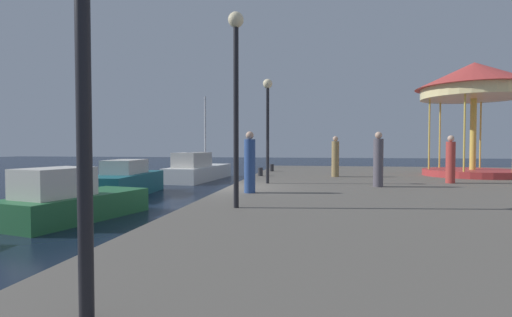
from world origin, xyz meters
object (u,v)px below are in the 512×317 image
Objects in this scene: lamp_post_mid_promenade at (236,75)px; person_near_carousel at (378,161)px; sailboat_white at (198,170)px; bollard_north at (260,172)px; motorboat_teal at (124,182)px; person_by_the_water at (250,164)px; motorboat_green at (71,201)px; person_far_corner at (335,158)px; bollard_south at (272,168)px; person_mid_promenade at (451,161)px; carousel at (474,91)px; lamp_post_far_end at (268,111)px.

lamp_post_mid_promenade is 2.33× the size of person_near_carousel.
sailboat_white reaches higher than bollard_north.
person_by_the_water reaches higher than motorboat_teal.
motorboat_teal is 1.11× the size of motorboat_green.
person_by_the_water is (5.60, -12.48, 1.00)m from sailboat_white.
motorboat_teal is 9.68m from person_far_corner.
bollard_south is (-0.69, 12.81, -2.85)m from lamp_post_mid_promenade.
sailboat_white is 14.05m from person_near_carousel.
bollard_south is at bearing 93.06° from lamp_post_mid_promenade.
person_mid_promenade is (7.72, -2.35, 0.66)m from bollard_north.
carousel is at bearing 12.52° from motorboat_teal.
person_near_carousel is 1.03× the size of person_by_the_water.
lamp_post_mid_promenade is 11.21× the size of bollard_north.
person_by_the_water is at bearing -65.83° from sailboat_white.
motorboat_teal is 6.23m from bollard_north.
motorboat_green is 1.06× the size of lamp_post_mid_promenade.
bollard_south is 3.42m from bollard_north.
motorboat_teal is 10.56m from lamp_post_mid_promenade.
motorboat_teal is 2.87× the size of person_mid_promenade.
lamp_post_mid_promenade is at bearing -18.08° from motorboat_green.
motorboat_teal reaches higher than bollard_south.
lamp_post_mid_promenade reaches higher than person_mid_promenade.
lamp_post_far_end is (-9.18, -5.16, -1.28)m from carousel.
lamp_post_mid_promenade is 2.38× the size of person_far_corner.
lamp_post_far_end is at bearing -13.60° from motorboat_teal.
motorboat_green is at bearing -136.54° from person_far_corner.
bollard_south is 0.21× the size of person_near_carousel.
person_near_carousel reaches higher than person_far_corner.
person_mid_promenade is at bearing 31.46° from person_near_carousel.
person_far_corner is (2.69, 3.61, -1.86)m from lamp_post_far_end.
person_by_the_water reaches higher than bollard_south.
lamp_post_far_end is at bearing 86.97° from person_by_the_water.
person_mid_promenade is (6.92, 1.20, -1.88)m from lamp_post_far_end.
motorboat_green is 2.54× the size of person_by_the_water.
carousel is (14.94, -4.32, 4.14)m from sailboat_white.
bollard_south is 4.80m from person_far_corner.
sailboat_white reaches higher than lamp_post_far_end.
motorboat_green is 2.52× the size of person_far_corner.
sailboat_white is 16.09m from carousel.
lamp_post_mid_promenade is at bearing -134.42° from person_mid_promenade.
sailboat_white is 3.81× the size of person_near_carousel.
lamp_post_mid_promenade is at bearing -86.36° from person_by_the_water.
person_far_corner is at bearing 43.46° from motorboat_green.
person_by_the_water is at bearing -93.03° from lamp_post_far_end.
person_near_carousel reaches higher than bollard_south.
motorboat_green is 8.91m from bollard_north.
lamp_post_mid_promenade is 6.90m from person_near_carousel.
carousel is 10.71m from bollard_south.
lamp_post_far_end is 4.87m from person_far_corner.
bollard_north is at bearing 102.78° from lamp_post_far_end.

